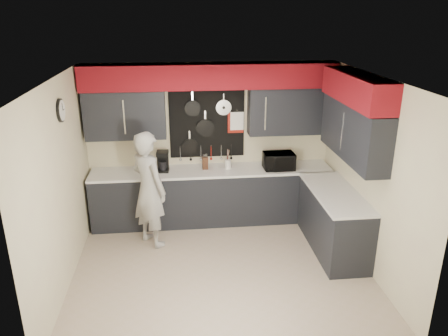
{
  "coord_description": "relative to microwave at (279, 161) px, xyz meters",
  "views": [
    {
      "loc": [
        -0.52,
        -5.17,
        3.4
      ],
      "look_at": [
        0.1,
        0.5,
        1.29
      ],
      "focal_mm": 35.0,
      "sensor_mm": 36.0,
      "label": 1
    }
  ],
  "objects": [
    {
      "name": "ground",
      "position": [
        -1.08,
        -1.35,
        -1.06
      ],
      "size": [
        4.0,
        4.0,
        0.0
      ],
      "primitive_type": "plane",
      "color": "tan",
      "rests_on": "ground"
    },
    {
      "name": "right_wall_assembly",
      "position": [
        0.77,
        -1.09,
        0.89
      ],
      "size": [
        0.36,
        3.5,
        2.6
      ],
      "color": "beige",
      "rests_on": "ground"
    },
    {
      "name": "base_cabinets",
      "position": [
        -0.59,
        -0.22,
        -0.6
      ],
      "size": [
        3.95,
        2.2,
        0.92
      ],
      "color": "black",
      "rests_on": "ground"
    },
    {
      "name": "person",
      "position": [
        -2.06,
        -0.55,
        -0.17
      ],
      "size": [
        0.74,
        0.76,
        1.77
      ],
      "primitive_type": "imported",
      "rotation": [
        0.0,
        0.0,
        2.29
      ],
      "color": "#A2A3A1",
      "rests_on": "ground"
    },
    {
      "name": "back_wall_assembly",
      "position": [
        -1.07,
        0.25,
        0.95
      ],
      "size": [
        4.0,
        0.36,
        2.6
      ],
      "color": "beige",
      "rests_on": "ground"
    },
    {
      "name": "left_wall_assembly",
      "position": [
        -3.07,
        -1.34,
        0.28
      ],
      "size": [
        0.05,
        3.5,
        2.6
      ],
      "color": "beige",
      "rests_on": "ground"
    },
    {
      "name": "knife_block",
      "position": [
        -1.18,
        0.13,
        -0.03
      ],
      "size": [
        0.09,
        0.09,
        0.2
      ],
      "primitive_type": "cube",
      "rotation": [
        0.0,
        0.0,
        0.03
      ],
      "color": "black",
      "rests_on": "base_cabinets"
    },
    {
      "name": "coffee_maker",
      "position": [
        -1.86,
        0.13,
        0.04
      ],
      "size": [
        0.19,
        0.23,
        0.33
      ],
      "rotation": [
        0.0,
        0.0,
        -0.06
      ],
      "color": "black",
      "rests_on": "base_cabinets"
    },
    {
      "name": "utensil_crock",
      "position": [
        -0.81,
        0.13,
        -0.06
      ],
      "size": [
        0.11,
        0.11,
        0.14
      ],
      "primitive_type": "cylinder",
      "color": "silver",
      "rests_on": "base_cabinets"
    },
    {
      "name": "microwave",
      "position": [
        0.0,
        0.0,
        0.0
      ],
      "size": [
        0.5,
        0.34,
        0.27
      ],
      "primitive_type": "imported",
      "rotation": [
        0.0,
        0.0,
        0.02
      ],
      "color": "black",
      "rests_on": "base_cabinets"
    }
  ]
}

